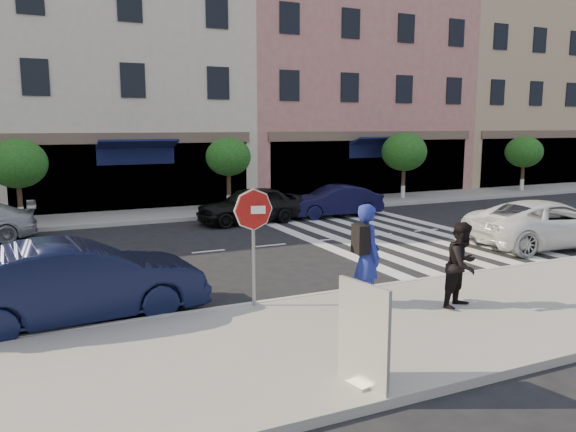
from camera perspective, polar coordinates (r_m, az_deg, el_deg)
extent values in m
plane|color=black|center=(13.08, -2.90, -7.15)|extent=(120.00, 120.00, 0.00)
cube|color=gray|center=(9.87, 5.53, -12.28)|extent=(60.00, 4.50, 0.15)
cube|color=gray|center=(23.40, -13.11, 0.11)|extent=(60.00, 3.00, 0.15)
cube|color=beige|center=(29.00, -17.03, 12.42)|extent=(11.00, 9.00, 11.00)
cube|color=tan|center=(33.03, 4.62, 14.08)|extent=(13.00, 9.00, 13.00)
cube|color=tan|center=(40.62, 20.48, 11.92)|extent=(12.00, 9.00, 12.00)
cylinder|color=#473323|center=(22.61, -25.56, 1.36)|extent=(0.18, 0.18, 1.60)
cylinder|color=silver|center=(22.67, -25.48, 0.12)|extent=(0.20, 0.20, 0.60)
ellipsoid|color=#194714|center=(22.48, -25.81, 4.83)|extent=(2.10, 2.10, 1.79)
cylinder|color=#473323|center=(23.88, -6.02, 2.72)|extent=(0.18, 0.18, 1.71)
cylinder|color=silver|center=(23.94, -6.00, 1.41)|extent=(0.20, 0.20, 0.60)
ellipsoid|color=#194714|center=(23.76, -6.08, 6.02)|extent=(1.90, 1.90, 1.62)
cylinder|color=#473323|center=(28.11, 11.63, 3.50)|extent=(0.18, 0.18, 1.65)
cylinder|color=silver|center=(28.16, 11.59, 2.44)|extent=(0.20, 0.20, 0.60)
ellipsoid|color=#194714|center=(28.00, 11.72, 6.41)|extent=(2.20, 2.20, 1.87)
cylinder|color=#473323|center=(33.49, 22.71, 3.77)|extent=(0.18, 0.18, 1.54)
cylinder|color=silver|center=(33.53, 22.66, 2.97)|extent=(0.20, 0.20, 0.60)
ellipsoid|color=#194714|center=(33.41, 22.85, 6.03)|extent=(2.00, 2.00, 1.70)
cylinder|color=gray|center=(11.01, -3.52, -3.80)|extent=(0.08, 0.08, 2.12)
cylinder|color=white|center=(10.84, -3.55, 0.66)|extent=(0.79, 0.27, 0.83)
cylinder|color=#9E1411|center=(10.82, -3.51, 0.64)|extent=(0.74, 0.27, 0.77)
cube|color=white|center=(10.79, -3.45, 0.62)|extent=(0.42, 0.15, 0.15)
imported|color=navy|center=(11.15, 8.07, -3.94)|extent=(0.56, 0.79, 2.03)
imported|color=black|center=(11.49, 17.30, -4.75)|extent=(0.99, 0.88, 1.69)
cube|color=beige|center=(8.12, 7.55, -16.49)|extent=(0.40, 0.40, 0.04)
cube|color=beige|center=(7.84, 7.66, -11.85)|extent=(0.25, 0.94, 1.45)
cube|color=#D88C3F|center=(7.85, 7.89, -11.40)|extent=(0.18, 0.77, 1.12)
imported|color=black|center=(11.30, -20.60, -6.29)|extent=(4.85, 2.05, 1.55)
imported|color=white|center=(18.93, 24.97, -0.70)|extent=(5.32, 2.91, 1.41)
imported|color=black|center=(21.36, -3.89, 1.14)|extent=(4.16, 1.92, 1.38)
imported|color=black|center=(22.83, 4.72, 1.52)|extent=(3.98, 1.70, 1.27)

